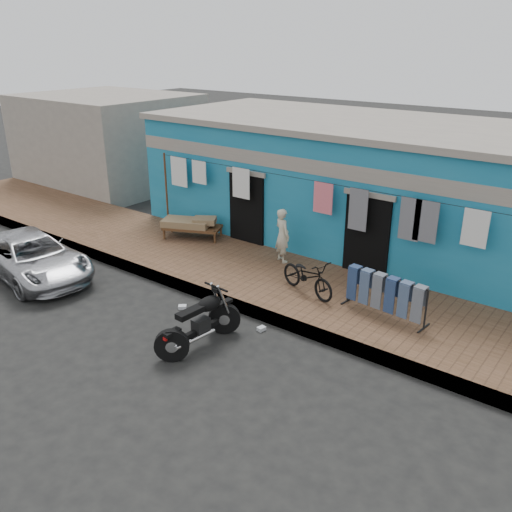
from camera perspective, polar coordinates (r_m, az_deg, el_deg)
The scene contains 15 objects.
ground at distance 10.45m, azimuth -6.76°, elevation -9.15°, with size 80.00×80.00×0.00m, color black.
sidewalk at distance 12.44m, azimuth 2.80°, elevation -3.01°, with size 28.00×3.00×0.25m, color brown.
curb at distance 11.39m, azimuth -1.38°, elevation -5.46°, with size 28.00×0.10×0.25m, color gray.
building at distance 15.20m, azimuth 11.59°, elevation 7.49°, with size 12.20×5.20×3.36m.
neighbor_left at distance 22.18m, azimuth -15.22°, elevation 11.71°, with size 6.00×5.00×3.40m, color #9E9384.
clothesline at distance 12.86m, azimuth 6.00°, elevation 5.66°, with size 10.06×0.06×2.10m.
car at distance 14.01m, azimuth -22.55°, elevation 0.00°, with size 1.72×3.77×1.06m, color #AFAFB4.
seated_person at distance 13.16m, azimuth 2.79°, elevation 2.19°, with size 0.48×0.32×1.34m, color beige.
bicycle at distance 11.58m, azimuth 5.48°, elevation -1.72°, with size 0.53×1.51×0.98m, color black.
motorcycle at distance 10.09m, azimuth -6.04°, elevation -6.78°, with size 0.70×1.71×1.08m, color black, non-canonical shape.
charpoy at distance 14.98m, azimuth -6.70°, elevation 2.95°, with size 1.81×1.38×0.55m, color brown, non-canonical shape.
jeans_rack at distance 10.97m, azimuth 13.46°, elevation -3.99°, with size 1.84×0.53×0.87m, color black, non-canonical shape.
litter_a at distance 11.71m, azimuth -7.75°, elevation -5.34°, with size 0.17×0.13×0.07m, color silver.
litter_b at distance 10.79m, azimuth 0.57°, elevation -7.66°, with size 0.16×0.12×0.08m, color silver.
litter_c at distance 11.40m, azimuth -3.90°, elevation -5.95°, with size 0.22×0.18×0.09m, color silver.
Camera 1 is at (6.35, -6.31, 5.38)m, focal length 38.00 mm.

